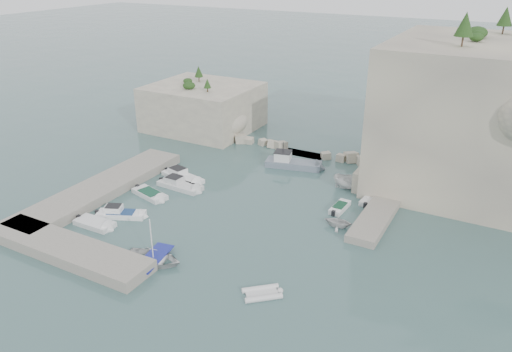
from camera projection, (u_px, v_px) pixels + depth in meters
The scene contains 22 objects.
ground at pixel (229, 222), 52.49m from camera, with size 400.00×400.00×0.00m, color #426362.
cliff_east at pixel (502, 119), 57.44m from camera, with size 26.00×22.00×17.00m, color beige.
cliff_terrace at pixel (397, 175), 60.74m from camera, with size 8.00×10.00×2.50m, color beige.
outcrop_west at pixel (203, 107), 79.90m from camera, with size 16.00×14.00×7.00m, color beige.
quay_west at pixel (102, 188), 58.91m from camera, with size 5.00×24.00×1.10m, color #9E9689.
quay_south at pixel (68, 249), 46.62m from camera, with size 18.00×4.00×1.10m, color #9E9689.
ledge_east at pixel (382, 209), 54.45m from camera, with size 3.00×16.00×0.80m, color #9E9689.
breakwater at pixel (304, 149), 70.31m from camera, with size 28.00×3.00×1.40m, color beige.
motorboat_a at pixel (183, 179), 62.60m from camera, with size 6.66×1.98×1.40m, color white, non-canonical shape.
motorboat_b at pixel (180, 188), 60.30m from camera, with size 6.30×2.06×1.40m, color silver, non-canonical shape.
motorboat_c at pixel (150, 196), 58.19m from camera, with size 5.21×1.89×0.70m, color silver, non-canonical shape.
motorboat_d at pixel (122, 217), 53.63m from camera, with size 5.64×1.68×1.40m, color white, non-canonical shape.
motorboat_e at pixel (95, 226), 51.81m from camera, with size 4.76×1.95×0.70m, color silver, non-canonical shape.
rowboat at pixel (154, 262), 45.64m from camera, with size 3.85×5.39×1.12m, color silver.
inflatable_dinghy at pixel (262, 295), 41.24m from camera, with size 3.44×1.67×0.44m, color silver, non-canonical shape.
tender_east_a at pixel (338, 227), 51.66m from camera, with size 2.47×2.87×1.51m, color silver.
tender_east_b at pixel (340, 210), 55.11m from camera, with size 3.76×1.28×0.70m, color white, non-canonical shape.
tender_east_c at pixel (373, 200), 57.31m from camera, with size 5.16×1.67×0.70m, color silver, non-canonical shape.
tender_east_d at pixel (354, 190), 59.81m from camera, with size 1.95×5.18×2.00m, color silver.
work_boat at pixel (293, 167), 66.21m from camera, with size 8.01×2.37×2.20m, color slate, non-canonical shape.
rowboat_mast at pixel (151, 237), 44.56m from camera, with size 0.10×0.10×4.20m, color white.
vegetation at pixel (470, 30), 57.01m from camera, with size 53.48×13.88×13.40m.
Camera 1 is at (24.57, -39.02, 25.71)m, focal length 35.00 mm.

